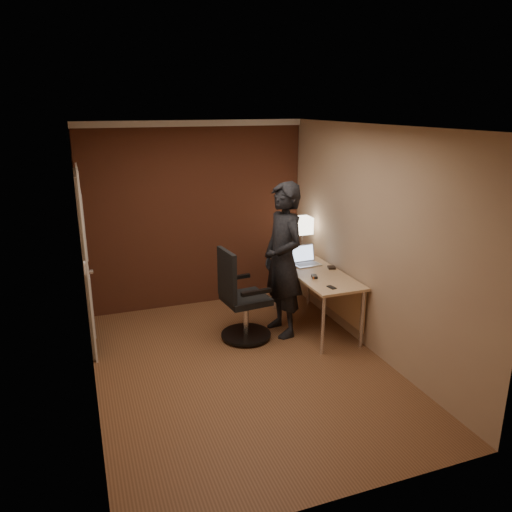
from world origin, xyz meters
The scene contains 9 objects.
room centered at (-0.27, 1.54, 1.37)m, with size 4.00×4.00×4.00m.
desk centered at (1.25, 0.67, 0.60)m, with size 0.60×1.50×0.73m.
desk_lamp centered at (1.30, 1.33, 1.15)m, with size 0.22×0.22×0.54m.
laptop centered at (1.18, 1.00, 0.79)m, with size 0.35×0.28×0.23m.
mouse centered at (1.05, 0.47, 0.75)m, with size 0.06×0.10×0.03m, color black.
phone centered at (1.09, 0.10, 0.73)m, with size 0.06×0.12×0.01m, color black.
wallet centered at (1.42, 0.71, 0.74)m, with size 0.09×0.11×0.02m, color black.
office_chair centered at (0.19, 0.65, 0.49)m, with size 0.60×0.64×1.10m.
person centered at (0.73, 0.65, 0.93)m, with size 0.68×0.44×1.86m, color black.
Camera 1 is at (-1.51, -4.51, 2.70)m, focal length 35.00 mm.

